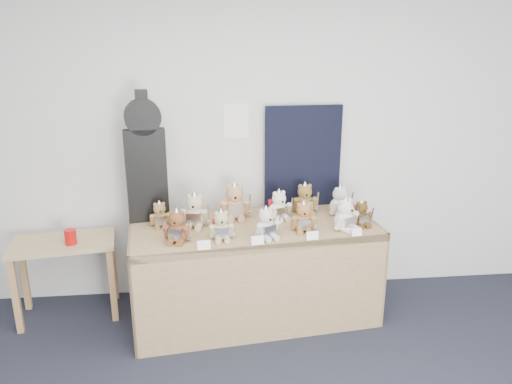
{
  "coord_description": "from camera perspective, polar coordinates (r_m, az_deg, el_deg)",
  "views": [
    {
      "loc": [
        -0.29,
        -1.69,
        2.28
      ],
      "look_at": [
        0.08,
        1.91,
        1.12
      ],
      "focal_mm": 35.0,
      "sensor_mm": 36.0,
      "label": 1
    }
  ],
  "objects": [
    {
      "name": "teddy_front_end",
      "position": [
        4.03,
        11.93,
        -2.55
      ],
      "size": [
        0.19,
        0.17,
        0.23
      ],
      "rotation": [
        0.0,
        0.0,
        0.19
      ],
      "color": "#51371B",
      "rests_on": "display_table"
    },
    {
      "name": "teddy_front_centre",
      "position": [
        3.71,
        1.18,
        -3.7
      ],
      "size": [
        0.22,
        0.21,
        0.27
      ],
      "rotation": [
        0.0,
        0.0,
        0.43
      ],
      "color": "beige",
      "rests_on": "display_table"
    },
    {
      "name": "entry_card_d",
      "position": [
        3.84,
        11.44,
        -4.52
      ],
      "size": [
        0.08,
        0.03,
        0.06
      ],
      "primitive_type": "cube",
      "rotation": [
        -0.24,
        0.0,
        0.11
      ],
      "color": "white",
      "rests_on": "display_table"
    },
    {
      "name": "teddy_front_far_right",
      "position": [
        3.92,
        10.2,
        -2.68
      ],
      "size": [
        0.24,
        0.23,
        0.29
      ],
      "rotation": [
        0.0,
        0.0,
        0.54
      ],
      "color": "white",
      "rests_on": "display_table"
    },
    {
      "name": "teddy_back_far_left",
      "position": [
        4.01,
        -10.93,
        -2.63
      ],
      "size": [
        0.19,
        0.16,
        0.23
      ],
      "rotation": [
        0.0,
        0.0,
        0.19
      ],
      "color": "olive",
      "rests_on": "display_table"
    },
    {
      "name": "display_table",
      "position": [
        3.98,
        0.03,
        -6.52
      ],
      "size": [
        2.04,
        1.03,
        0.82
      ],
      "rotation": [
        0.0,
        0.0,
        0.11
      ],
      "color": "olive",
      "rests_on": "floor"
    },
    {
      "name": "teddy_front_left",
      "position": [
        3.69,
        -3.99,
        -3.94
      ],
      "size": [
        0.21,
        0.18,
        0.25
      ],
      "rotation": [
        0.0,
        0.0,
        0.08
      ],
      "color": "tan",
      "rests_on": "display_table"
    },
    {
      "name": "teddy_back_centre_left",
      "position": [
        4.09,
        -2.43,
        -1.25
      ],
      "size": [
        0.27,
        0.22,
        0.33
      ],
      "rotation": [
        0.0,
        0.0,
        0.02
      ],
      "color": "tan",
      "rests_on": "display_table"
    },
    {
      "name": "entry_card_a",
      "position": [
        3.55,
        -5.97,
        -6.05
      ],
      "size": [
        0.1,
        0.03,
        0.07
      ],
      "primitive_type": "cube",
      "rotation": [
        -0.24,
        0.0,
        0.11
      ],
      "color": "white",
      "rests_on": "display_table"
    },
    {
      "name": "teddy_front_far_left",
      "position": [
        3.68,
        -9.02,
        -4.03
      ],
      "size": [
        0.23,
        0.2,
        0.28
      ],
      "rotation": [
        0.0,
        0.0,
        -0.21
      ],
      "color": "brown",
      "rests_on": "display_table"
    },
    {
      "name": "entry_card_c",
      "position": [
        3.71,
        6.47,
        -4.98
      ],
      "size": [
        0.09,
        0.03,
        0.06
      ],
      "primitive_type": "cube",
      "rotation": [
        -0.24,
        0.0,
        0.11
      ],
      "color": "white",
      "rests_on": "display_table"
    },
    {
      "name": "red_cup",
      "position": [
        4.23,
        -20.44,
        -4.84
      ],
      "size": [
        0.09,
        0.09,
        0.12
      ],
      "primitive_type": "cylinder",
      "color": "red",
      "rests_on": "side_table"
    },
    {
      "name": "side_table",
      "position": [
        4.39,
        -21.07,
        -6.67
      ],
      "size": [
        0.87,
        0.56,
        0.67
      ],
      "rotation": [
        0.0,
        0.0,
        0.15
      ],
      "color": "#A28357",
      "rests_on": "floor"
    },
    {
      "name": "entry_card_b",
      "position": [
        3.61,
        0.18,
        -5.55
      ],
      "size": [
        0.09,
        0.03,
        0.07
      ],
      "primitive_type": "cube",
      "rotation": [
        -0.24,
        0.0,
        0.11
      ],
      "color": "white",
      "rests_on": "display_table"
    },
    {
      "name": "teddy_back_centre_right",
      "position": [
        4.09,
        2.67,
        -1.63
      ],
      "size": [
        0.23,
        0.21,
        0.27
      ],
      "rotation": [
        0.0,
        0.0,
        0.32
      ],
      "color": "white",
      "rests_on": "display_table"
    },
    {
      "name": "teddy_front_right",
      "position": [
        3.85,
        5.45,
        -2.98
      ],
      "size": [
        0.21,
        0.18,
        0.26
      ],
      "rotation": [
        0.0,
        0.0,
        -0.05
      ],
      "color": "#986739",
      "rests_on": "display_table"
    },
    {
      "name": "room_shell",
      "position": [
        4.25,
        -2.25,
        8.07
      ],
      "size": [
        6.0,
        6.0,
        6.0
      ],
      "color": "white",
      "rests_on": "floor"
    },
    {
      "name": "guitar_case",
      "position": [
        4.03,
        -12.52,
        3.72
      ],
      "size": [
        0.33,
        0.15,
        1.05
      ],
      "rotation": [
        0.0,
        0.0,
        0.18
      ],
      "color": "black",
      "rests_on": "display_table"
    },
    {
      "name": "navy_board",
      "position": [
        4.32,
        5.39,
        4.02
      ],
      "size": [
        0.67,
        0.05,
        0.89
      ],
      "primitive_type": "cube",
      "rotation": [
        0.0,
        0.0,
        0.04
      ],
      "color": "black",
      "rests_on": "display_table"
    },
    {
      "name": "teddy_back_left",
      "position": [
        3.95,
        -7.01,
        -2.25
      ],
      "size": [
        0.25,
        0.22,
        0.31
      ],
      "rotation": [
        0.0,
        0.0,
        -0.16
      ],
      "color": "#C3B38E",
      "rests_on": "display_table"
    },
    {
      "name": "teddy_back_right",
      "position": [
        4.24,
        5.6,
        -0.86
      ],
      "size": [
        0.23,
        0.19,
        0.29
      ],
      "rotation": [
        0.0,
        0.0,
        0.03
      ],
      "color": "olive",
      "rests_on": "display_table"
    },
    {
      "name": "teddy_back_end",
      "position": [
        4.23,
        9.59,
        -1.13
      ],
      "size": [
        0.23,
        0.23,
        0.28
      ],
      "rotation": [
        0.0,
        0.0,
        0.52
      ],
      "color": "white",
      "rests_on": "display_table"
    }
  ]
}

